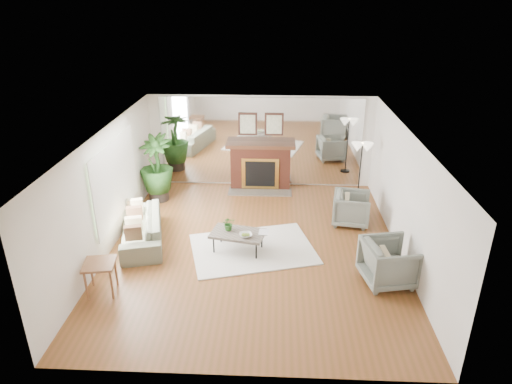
# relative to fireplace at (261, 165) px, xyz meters

# --- Properties ---
(ground) EXTENTS (7.00, 7.00, 0.00)m
(ground) POSITION_rel_fireplace_xyz_m (0.00, -3.26, -0.66)
(ground) COLOR brown
(ground) RESTS_ON ground
(wall_left) EXTENTS (0.02, 7.00, 2.50)m
(wall_left) POSITION_rel_fireplace_xyz_m (-2.99, -3.26, 0.59)
(wall_left) COLOR white
(wall_left) RESTS_ON ground
(wall_right) EXTENTS (0.02, 7.00, 2.50)m
(wall_right) POSITION_rel_fireplace_xyz_m (2.99, -3.26, 0.59)
(wall_right) COLOR white
(wall_right) RESTS_ON ground
(wall_back) EXTENTS (6.00, 0.02, 2.50)m
(wall_back) POSITION_rel_fireplace_xyz_m (0.00, 0.23, 0.59)
(wall_back) COLOR white
(wall_back) RESTS_ON ground
(mirror_panel) EXTENTS (5.40, 0.04, 2.40)m
(mirror_panel) POSITION_rel_fireplace_xyz_m (0.00, 0.21, 0.59)
(mirror_panel) COLOR silver
(mirror_panel) RESTS_ON wall_back
(window_panel) EXTENTS (0.04, 2.40, 1.50)m
(window_panel) POSITION_rel_fireplace_xyz_m (-2.96, -2.86, 0.69)
(window_panel) COLOR #B2E09E
(window_panel) RESTS_ON wall_left
(fireplace) EXTENTS (1.85, 0.83, 2.05)m
(fireplace) POSITION_rel_fireplace_xyz_m (0.00, 0.00, 0.00)
(fireplace) COLOR maroon
(fireplace) RESTS_ON ground
(area_rug) EXTENTS (2.88, 2.38, 0.03)m
(area_rug) POSITION_rel_fireplace_xyz_m (-0.03, -3.32, -0.65)
(area_rug) COLOR white
(area_rug) RESTS_ON ground
(coffee_table) EXTENTS (1.20, 0.85, 0.43)m
(coffee_table) POSITION_rel_fireplace_xyz_m (-0.34, -3.39, -0.26)
(coffee_table) COLOR #695E53
(coffee_table) RESTS_ON ground
(sofa) EXTENTS (1.33, 2.24, 0.61)m
(sofa) POSITION_rel_fireplace_xyz_m (-2.45, -3.06, -0.35)
(sofa) COLOR #6D715A
(sofa) RESTS_ON ground
(armchair_back) EXTENTS (0.95, 0.94, 0.76)m
(armchair_back) POSITION_rel_fireplace_xyz_m (2.18, -2.02, -0.28)
(armchair_back) COLOR slate
(armchair_back) RESTS_ON ground
(armchair_front) EXTENTS (1.08, 1.06, 0.83)m
(armchair_front) POSITION_rel_fireplace_xyz_m (2.53, -4.36, -0.24)
(armchair_front) COLOR slate
(armchair_front) RESTS_ON ground
(side_table) EXTENTS (0.62, 0.62, 0.61)m
(side_table) POSITION_rel_fireplace_xyz_m (-2.65, -4.92, -0.15)
(side_table) COLOR brown
(side_table) RESTS_ON ground
(potted_ficus) EXTENTS (1.05, 1.05, 1.74)m
(potted_ficus) POSITION_rel_fireplace_xyz_m (-2.60, -0.93, 0.27)
(potted_ficus) COLOR black
(potted_ficus) RESTS_ON ground
(floor_lamp) EXTENTS (0.53, 0.29, 1.63)m
(floor_lamp) POSITION_rel_fireplace_xyz_m (2.50, -0.95, 0.73)
(floor_lamp) COLOR black
(floor_lamp) RESTS_ON ground
(tabletop_plant) EXTENTS (0.32, 0.29, 0.30)m
(tabletop_plant) POSITION_rel_fireplace_xyz_m (-0.53, -3.28, -0.08)
(tabletop_plant) COLOR #326224
(tabletop_plant) RESTS_ON coffee_table
(fruit_bowl) EXTENTS (0.30, 0.30, 0.06)m
(fruit_bowl) POSITION_rel_fireplace_xyz_m (-0.16, -3.54, -0.19)
(fruit_bowl) COLOR brown
(fruit_bowl) RESTS_ON coffee_table
(book) EXTENTS (0.22, 0.28, 0.02)m
(book) POSITION_rel_fireplace_xyz_m (0.10, -3.36, -0.21)
(book) COLOR brown
(book) RESTS_ON coffee_table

